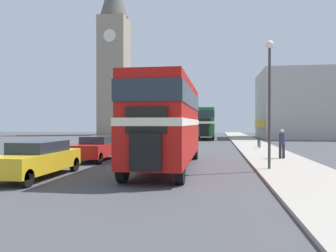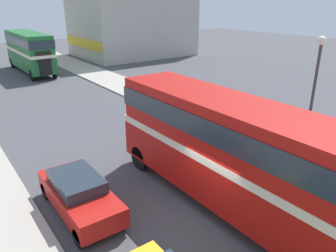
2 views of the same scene
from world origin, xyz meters
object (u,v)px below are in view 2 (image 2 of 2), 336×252
pedestrian_walking (246,115)px  car_parked_mid (79,194)px  street_lamp (314,86)px  bus_distant (29,49)px  bicycle_on_pavement (158,94)px  double_decker_bus (224,144)px

pedestrian_walking → car_parked_mid: bearing=-171.5°
pedestrian_walking → street_lamp: size_ratio=0.29×
bus_distant → car_parked_mid: size_ratio=2.38×
bus_distant → bicycle_on_pavement: (5.05, -16.47, -2.00)m
double_decker_bus → bus_distant: 29.32m
car_parked_mid → double_decker_bus: bearing=-29.5°
bus_distant → street_lamp: size_ratio=1.74×
bus_distant → bicycle_on_pavement: size_ratio=5.80×
bus_distant → bicycle_on_pavement: 17.34m
double_decker_bus → car_parked_mid: size_ratio=2.42×
pedestrian_walking → double_decker_bus: bearing=-145.8°
double_decker_bus → pedestrian_walking: bearing=34.2°
pedestrian_walking → street_lamp: bearing=-107.3°
car_parked_mid → street_lamp: street_lamp is taller
double_decker_bus → bus_distant: size_ratio=1.02×
double_decker_bus → pedestrian_walking: size_ratio=6.04×
street_lamp → car_parked_mid: bearing=162.2°
double_decker_bus → street_lamp: 5.00m
pedestrian_walking → bicycle_on_pavement: 8.65m
bus_distant → car_parked_mid: 27.32m
double_decker_bus → bus_distant: bus_distant is taller
street_lamp → double_decker_bus: bearing=175.1°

